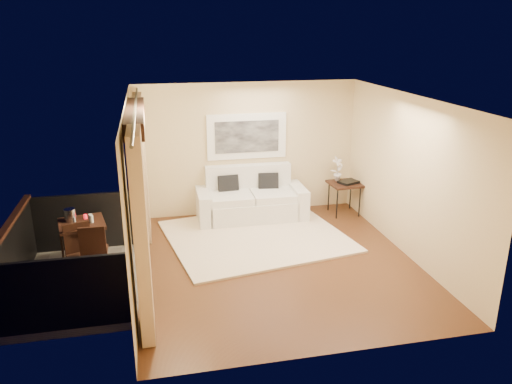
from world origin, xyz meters
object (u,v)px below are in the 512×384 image
object	(u,v)px
bistro_table	(82,227)
sofa	(251,201)
balcony_chair_near	(80,248)
orchid	(338,169)
balcony_chair_far	(94,248)
side_table	(345,186)
ice_bucket	(70,215)

from	to	relation	value
bistro_table	sofa	bearing A→B (deg)	28.34
bistro_table	balcony_chair_near	size ratio (longest dim) A/B	0.88
orchid	balcony_chair_far	size ratio (longest dim) A/B	0.58
sofa	side_table	distance (m)	1.97
balcony_chair_far	orchid	bearing A→B (deg)	-157.81
side_table	balcony_chair_near	bearing A→B (deg)	-159.49
bistro_table	balcony_chair_far	xyz separation A→B (m)	(0.20, -0.39, -0.21)
sofa	bistro_table	world-z (taller)	sofa
balcony_chair_far	side_table	bearing A→B (deg)	-159.97
side_table	bistro_table	size ratio (longest dim) A/B	0.83
sofa	balcony_chair_near	world-z (taller)	sofa
sofa	bistro_table	bearing A→B (deg)	-151.05
sofa	ice_bucket	distance (m)	3.63
side_table	orchid	size ratio (longest dim) A/B	1.28
balcony_chair_far	balcony_chair_near	distance (m)	0.21
side_table	orchid	bearing A→B (deg)	123.61
orchid	ice_bucket	bearing A→B (deg)	-162.88
orchid	balcony_chair_near	distance (m)	5.33
sofa	balcony_chair_far	bearing A→B (deg)	-143.91
sofa	ice_bucket	world-z (taller)	sofa
sofa	balcony_chair_near	size ratio (longest dim) A/B	2.37
sofa	balcony_chair_near	distance (m)	3.69
orchid	balcony_chair_near	bearing A→B (deg)	-157.40
bistro_table	ice_bucket	size ratio (longest dim) A/B	4.04
sofa	balcony_chair_near	bearing A→B (deg)	-145.79
side_table	ice_bucket	size ratio (longest dim) A/B	3.34
balcony_chair_near	ice_bucket	bearing A→B (deg)	88.77
orchid	balcony_chair_far	xyz separation A→B (m)	(-4.70, -2.04, -0.41)
side_table	orchid	distance (m)	0.38
sofa	orchid	size ratio (longest dim) A/B	4.18
orchid	bistro_table	world-z (taller)	orchid
balcony_chair_far	ice_bucket	size ratio (longest dim) A/B	4.50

